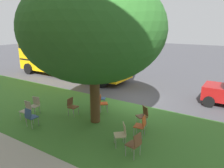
{
  "coord_description": "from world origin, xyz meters",
  "views": [
    {
      "loc": [
        -5.11,
        10.5,
        4.33
      ],
      "look_at": [
        0.87,
        1.09,
        1.22
      ],
      "focal_mm": 34.47,
      "sensor_mm": 36.0,
      "label": 1
    }
  ],
  "objects_px": {
    "chair_0": "(100,97)",
    "chair_9": "(72,105)",
    "chair_6": "(102,102)",
    "chair_3": "(30,116)",
    "chair_5": "(35,104)",
    "chair_8": "(135,143)",
    "school_bus": "(71,56)",
    "chair_1": "(122,133)",
    "chair_2": "(141,124)",
    "chair_7": "(143,114)",
    "chair_4": "(26,109)",
    "street_tree": "(93,30)"
  },
  "relations": [
    {
      "from": "chair_0",
      "to": "chair_9",
      "type": "xyz_separation_m",
      "value": [
        0.46,
        1.74,
        0.0
      ]
    },
    {
      "from": "chair_6",
      "to": "chair_9",
      "type": "xyz_separation_m",
      "value": [
        1.0,
        1.16,
        0.0
      ]
    },
    {
      "from": "chair_3",
      "to": "chair_5",
      "type": "bearing_deg",
      "value": -46.07
    },
    {
      "from": "chair_8",
      "to": "school_bus",
      "type": "height_order",
      "value": "school_bus"
    },
    {
      "from": "chair_0",
      "to": "chair_5",
      "type": "xyz_separation_m",
      "value": [
        2.09,
        2.61,
        0.0
      ]
    },
    {
      "from": "chair_1",
      "to": "chair_9",
      "type": "height_order",
      "value": "same"
    },
    {
      "from": "chair_2",
      "to": "chair_7",
      "type": "bearing_deg",
      "value": -69.4
    },
    {
      "from": "chair_6",
      "to": "chair_0",
      "type": "bearing_deg",
      "value": -46.88
    },
    {
      "from": "chair_0",
      "to": "chair_5",
      "type": "distance_m",
      "value": 3.34
    },
    {
      "from": "chair_0",
      "to": "chair_1",
      "type": "relative_size",
      "value": 1.0
    },
    {
      "from": "chair_0",
      "to": "chair_8",
      "type": "relative_size",
      "value": 1.0
    },
    {
      "from": "chair_9",
      "to": "chair_3",
      "type": "bearing_deg",
      "value": 71.69
    },
    {
      "from": "chair_2",
      "to": "chair_8",
      "type": "height_order",
      "value": "same"
    },
    {
      "from": "chair_0",
      "to": "chair_4",
      "type": "relative_size",
      "value": 1.0
    },
    {
      "from": "street_tree",
      "to": "chair_8",
      "type": "distance_m",
      "value": 4.79
    },
    {
      "from": "chair_6",
      "to": "chair_8",
      "type": "distance_m",
      "value": 4.11
    },
    {
      "from": "chair_0",
      "to": "chair_3",
      "type": "bearing_deg",
      "value": 73.38
    },
    {
      "from": "street_tree",
      "to": "chair_1",
      "type": "bearing_deg",
      "value": 150.98
    },
    {
      "from": "chair_0",
      "to": "chair_6",
      "type": "distance_m",
      "value": 0.79
    },
    {
      "from": "street_tree",
      "to": "school_bus",
      "type": "bearing_deg",
      "value": -40.47
    },
    {
      "from": "chair_2",
      "to": "chair_7",
      "type": "height_order",
      "value": "same"
    },
    {
      "from": "chair_3",
      "to": "chair_7",
      "type": "height_order",
      "value": "same"
    },
    {
      "from": "chair_2",
      "to": "chair_4",
      "type": "distance_m",
      "value": 5.39
    },
    {
      "from": "chair_3",
      "to": "chair_5",
      "type": "distance_m",
      "value": 1.45
    },
    {
      "from": "chair_1",
      "to": "chair_9",
      "type": "xyz_separation_m",
      "value": [
        3.44,
        -1.1,
        0.0
      ]
    },
    {
      "from": "school_bus",
      "to": "chair_6",
      "type": "bearing_deg",
      "value": 143.74
    },
    {
      "from": "street_tree",
      "to": "chair_1",
      "type": "xyz_separation_m",
      "value": [
        -2.05,
        1.14,
        -3.6
      ]
    },
    {
      "from": "chair_0",
      "to": "school_bus",
      "type": "xyz_separation_m",
      "value": [
        6.02,
        -4.23,
        1.24
      ]
    },
    {
      "from": "chair_0",
      "to": "chair_9",
      "type": "height_order",
      "value": "same"
    },
    {
      "from": "chair_6",
      "to": "chair_8",
      "type": "bearing_deg",
      "value": 140.28
    },
    {
      "from": "street_tree",
      "to": "chair_5",
      "type": "relative_size",
      "value": 7.2
    },
    {
      "from": "chair_7",
      "to": "chair_5",
      "type": "bearing_deg",
      "value": 18.7
    },
    {
      "from": "chair_1",
      "to": "chair_3",
      "type": "relative_size",
      "value": 1.0
    },
    {
      "from": "chair_8",
      "to": "chair_5",
      "type": "bearing_deg",
      "value": -5.88
    },
    {
      "from": "chair_5",
      "to": "chair_7",
      "type": "height_order",
      "value": "same"
    },
    {
      "from": "chair_2",
      "to": "chair_7",
      "type": "relative_size",
      "value": 1.0
    },
    {
      "from": "chair_3",
      "to": "chair_1",
      "type": "bearing_deg",
      "value": -168.65
    },
    {
      "from": "chair_1",
      "to": "chair_2",
      "type": "bearing_deg",
      "value": -107.54
    },
    {
      "from": "street_tree",
      "to": "chair_6",
      "type": "xyz_separation_m",
      "value": [
        0.39,
        -1.12,
        -3.6
      ]
    },
    {
      "from": "chair_6",
      "to": "school_bus",
      "type": "height_order",
      "value": "school_bus"
    },
    {
      "from": "chair_6",
      "to": "chair_7",
      "type": "xyz_separation_m",
      "value": [
        -2.4,
        0.32,
        0.0
      ]
    },
    {
      "from": "chair_0",
      "to": "chair_2",
      "type": "height_order",
      "value": "same"
    },
    {
      "from": "street_tree",
      "to": "chair_3",
      "type": "height_order",
      "value": "street_tree"
    },
    {
      "from": "chair_4",
      "to": "school_bus",
      "type": "relative_size",
      "value": 0.08
    },
    {
      "from": "chair_3",
      "to": "chair_9",
      "type": "xyz_separation_m",
      "value": [
        -0.63,
        -1.91,
        0.0
      ]
    },
    {
      "from": "chair_4",
      "to": "chair_6",
      "type": "height_order",
      "value": "same"
    },
    {
      "from": "chair_4",
      "to": "street_tree",
      "type": "bearing_deg",
      "value": -151.49
    },
    {
      "from": "chair_1",
      "to": "school_bus",
      "type": "distance_m",
      "value": 11.5
    },
    {
      "from": "chair_6",
      "to": "chair_3",
      "type": "bearing_deg",
      "value": 62.0
    },
    {
      "from": "chair_7",
      "to": "chair_1",
      "type": "bearing_deg",
      "value": 90.97
    }
  ]
}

